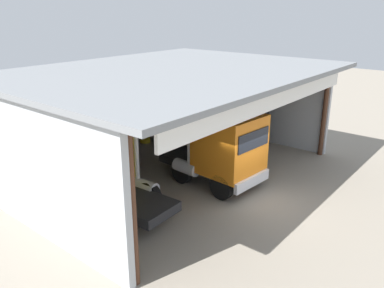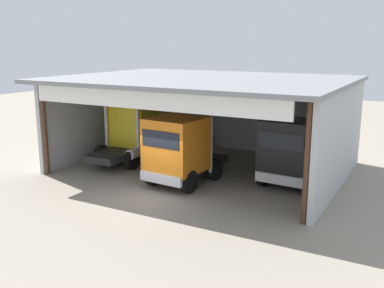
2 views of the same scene
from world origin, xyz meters
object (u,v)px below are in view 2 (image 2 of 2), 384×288
(truck_orange_center_left_bay, at_px, (180,149))
(oil_drum, at_px, (268,150))
(truck_yellow_left_bay, at_px, (132,131))
(tool_cart, at_px, (202,141))
(truck_black_center_right_bay, at_px, (290,152))

(truck_orange_center_left_bay, xyz_separation_m, oil_drum, (1.96, 6.85, -1.25))
(truck_yellow_left_bay, xyz_separation_m, truck_orange_center_left_bay, (4.58, -2.50, 0.02))
(truck_yellow_left_bay, height_order, truck_orange_center_left_bay, truck_orange_center_left_bay)
(tool_cart, bearing_deg, oil_drum, -1.66)
(truck_orange_center_left_bay, height_order, truck_black_center_right_bay, truck_orange_center_left_bay)
(truck_yellow_left_bay, relative_size, truck_orange_center_left_bay, 1.01)
(truck_yellow_left_bay, bearing_deg, oil_drum, 30.85)
(truck_yellow_left_bay, height_order, oil_drum, truck_yellow_left_bay)
(tool_cart, bearing_deg, truck_orange_center_left_bay, -70.65)
(truck_black_center_right_bay, bearing_deg, truck_yellow_left_bay, 2.25)
(oil_drum, height_order, tool_cart, tool_cart)
(truck_yellow_left_bay, bearing_deg, tool_cart, 61.73)
(truck_black_center_right_bay, distance_m, tool_cart, 8.51)
(truck_black_center_right_bay, relative_size, tool_cart, 4.34)
(truck_orange_center_left_bay, xyz_separation_m, tool_cart, (-2.45, 6.97, -1.22))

